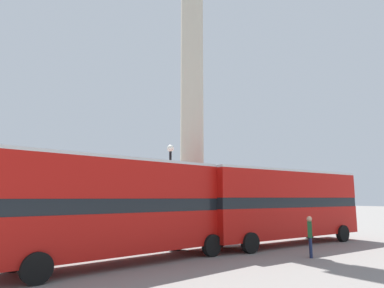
{
  "coord_description": "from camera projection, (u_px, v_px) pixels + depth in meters",
  "views": [
    {
      "loc": [
        -14.34,
        -19.02,
        2.67
      ],
      "look_at": [
        0.0,
        0.0,
        6.42
      ],
      "focal_mm": 32.0,
      "sensor_mm": 36.0,
      "label": 1
    }
  ],
  "objects": [
    {
      "name": "pedestrian_near_lamp",
      "position": [
        310.0,
        234.0,
        15.6
      ],
      "size": [
        0.51,
        0.42,
        1.83
      ],
      "rotation": [
        0.0,
        0.0,
        3.72
      ],
      "color": "#192347",
      "rests_on": "ground_plane"
    },
    {
      "name": "street_lamp",
      "position": [
        170.0,
        191.0,
        19.33
      ],
      "size": [
        0.39,
        0.39,
        5.69
      ],
      "color": "black",
      "rests_on": "ground_plane"
    },
    {
      "name": "ground_plane",
      "position": [
        192.0,
        238.0,
        23.11
      ],
      "size": [
        200.0,
        200.0,
        0.0
      ],
      "primitive_type": "plane",
      "color": "gray"
    },
    {
      "name": "monument_column",
      "position": [
        192.0,
        141.0,
        24.15
      ],
      "size": [
        5.77,
        5.77,
        22.02
      ],
      "color": "#BCB29E",
      "rests_on": "ground_plane"
    },
    {
      "name": "bus_a",
      "position": [
        283.0,
        203.0,
        20.17
      ],
      "size": [
        11.35,
        3.09,
        4.26
      ],
      "rotation": [
        0.0,
        0.0,
        -0.04
      ],
      "color": "#B7140F",
      "rests_on": "ground_plane"
    },
    {
      "name": "equestrian_statue",
      "position": [
        258.0,
        209.0,
        34.05
      ],
      "size": [
        4.3,
        3.68,
        5.66
      ],
      "rotation": [
        0.0,
        0.0,
        -0.35
      ],
      "color": "#BCB29E",
      "rests_on": "ground_plane"
    },
    {
      "name": "bus_b",
      "position": [
        125.0,
        205.0,
        14.44
      ],
      "size": [
        11.28,
        3.61,
        4.28
      ],
      "rotation": [
        0.0,
        0.0,
        0.09
      ],
      "color": "#B7140F",
      "rests_on": "ground_plane"
    }
  ]
}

